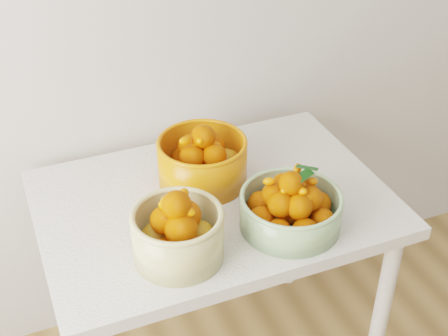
{
  "coord_description": "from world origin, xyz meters",
  "views": [
    {
      "loc": [
        -0.72,
        0.26,
        1.84
      ],
      "look_at": [
        -0.21,
        1.5,
        0.92
      ],
      "focal_mm": 50.0,
      "sensor_mm": 36.0,
      "label": 1
    }
  ],
  "objects_px": {
    "table": "(214,224)",
    "bowl_cream": "(178,233)",
    "bowl_green": "(291,207)",
    "bowl_orange": "(203,160)"
  },
  "relations": [
    {
      "from": "table",
      "to": "bowl_cream",
      "type": "distance_m",
      "value": 0.31
    },
    {
      "from": "bowl_green",
      "to": "bowl_orange",
      "type": "bearing_deg",
      "value": 117.09
    },
    {
      "from": "bowl_orange",
      "to": "bowl_green",
      "type": "bearing_deg",
      "value": -62.91
    },
    {
      "from": "bowl_cream",
      "to": "bowl_green",
      "type": "relative_size",
      "value": 0.99
    },
    {
      "from": "bowl_green",
      "to": "bowl_orange",
      "type": "distance_m",
      "value": 0.32
    },
    {
      "from": "bowl_green",
      "to": "table",
      "type": "bearing_deg",
      "value": 127.56
    },
    {
      "from": "bowl_cream",
      "to": "bowl_orange",
      "type": "relative_size",
      "value": 0.83
    },
    {
      "from": "table",
      "to": "bowl_orange",
      "type": "bearing_deg",
      "value": 88.47
    },
    {
      "from": "bowl_cream",
      "to": "bowl_orange",
      "type": "bearing_deg",
      "value": 58.74
    },
    {
      "from": "bowl_orange",
      "to": "bowl_cream",
      "type": "bearing_deg",
      "value": -121.26
    }
  ]
}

